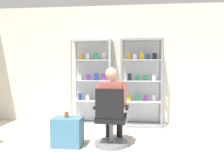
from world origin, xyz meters
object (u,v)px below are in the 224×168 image
object	(u,v)px
seated_shopkeeper	(112,102)
tea_glass	(67,115)
storage_crate	(68,132)
display_cabinet_right	(141,82)
display_cabinet_left	(93,82)
office_chair	(111,123)

from	to	relation	value
seated_shopkeeper	tea_glass	xyz separation A→B (m)	(-0.73, -0.21, -0.19)
storage_crate	tea_glass	size ratio (longest dim) A/B	4.93
display_cabinet_right	tea_glass	bearing A→B (deg)	-128.28
seated_shopkeeper	tea_glass	distance (m)	0.78
display_cabinet_left	tea_glass	bearing A→B (deg)	-94.91
office_chair	storage_crate	size ratio (longest dim) A/B	2.04
office_chair	storage_crate	xyz separation A→B (m)	(-0.71, -0.05, -0.16)
display_cabinet_right	office_chair	size ratio (longest dim) A/B	1.98
display_cabinet_left	tea_glass	world-z (taller)	display_cabinet_left
display_cabinet_right	storage_crate	bearing A→B (deg)	-127.69
display_cabinet_left	storage_crate	size ratio (longest dim) A/B	4.03
office_chair	seated_shopkeeper	bearing A→B (deg)	89.33
display_cabinet_right	office_chair	bearing A→B (deg)	-108.39
seated_shopkeeper	tea_glass	world-z (taller)	seated_shopkeeper
office_chair	seated_shopkeeper	world-z (taller)	seated_shopkeeper
display_cabinet_right	office_chair	distance (m)	1.70
display_cabinet_left	office_chair	distance (m)	1.73
office_chair	tea_glass	distance (m)	0.74
storage_crate	tea_glass	bearing A→B (deg)	156.60
display_cabinet_right	storage_crate	xyz separation A→B (m)	(-1.21, -1.57, -0.73)
display_cabinet_left	display_cabinet_right	size ratio (longest dim) A/B	1.00
seated_shopkeeper	storage_crate	world-z (taller)	seated_shopkeeper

